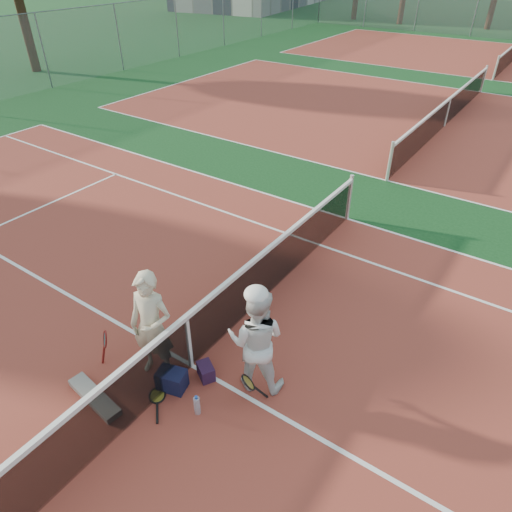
# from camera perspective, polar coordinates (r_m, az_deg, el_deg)

# --- Properties ---
(ground) EXTENTS (130.00, 130.00, 0.00)m
(ground) POSITION_cam_1_polar(r_m,az_deg,el_deg) (7.22, -8.06, -13.41)
(ground) COLOR #103B18
(ground) RESTS_ON ground
(court_main) EXTENTS (23.77, 10.97, 0.01)m
(court_main) POSITION_cam_1_polar(r_m,az_deg,el_deg) (7.22, -8.06, -13.39)
(court_main) COLOR maroon
(court_main) RESTS_ON ground
(court_far_a) EXTENTS (23.77, 10.97, 0.01)m
(court_far_a) POSITION_cam_1_polar(r_m,az_deg,el_deg) (18.05, 22.47, 14.79)
(court_far_a) COLOR maroon
(court_far_a) RESTS_ON ground
(net_main) EXTENTS (0.10, 10.98, 1.02)m
(net_main) POSITION_cam_1_polar(r_m,az_deg,el_deg) (6.85, -8.40, -10.53)
(net_main) COLOR black
(net_main) RESTS_ON ground
(net_far_a) EXTENTS (0.10, 10.98, 1.02)m
(net_far_a) POSITION_cam_1_polar(r_m,az_deg,el_deg) (17.91, 22.83, 16.30)
(net_far_a) COLOR black
(net_far_a) RESTS_ON ground
(player_a) EXTENTS (0.74, 0.59, 1.78)m
(player_a) POSITION_cam_1_polar(r_m,az_deg,el_deg) (6.63, -12.88, -8.53)
(player_a) COLOR beige
(player_a) RESTS_ON ground
(player_b) EXTENTS (1.00, 0.90, 1.69)m
(player_b) POSITION_cam_1_polar(r_m,az_deg,el_deg) (6.33, 0.03, -10.48)
(player_b) COLOR silver
(player_b) RESTS_ON ground
(racket_red) EXTENTS (0.32, 0.30, 0.59)m
(racket_red) POSITION_cam_1_polar(r_m,az_deg,el_deg) (7.35, -18.12, -10.78)
(racket_red) COLOR maroon
(racket_red) RESTS_ON ground
(racket_black_held) EXTENTS (0.45, 0.46, 0.51)m
(racket_black_held) POSITION_cam_1_polar(r_m,az_deg,el_deg) (6.53, -0.96, -16.31)
(racket_black_held) COLOR black
(racket_black_held) RESTS_ON ground
(racket_spare) EXTENTS (0.61, 0.62, 0.03)m
(racket_spare) POSITION_cam_1_polar(r_m,az_deg,el_deg) (6.92, -12.25, -16.66)
(racket_spare) COLOR black
(racket_spare) RESTS_ON ground
(sports_bag_navy) EXTENTS (0.46, 0.37, 0.32)m
(sports_bag_navy) POSITION_cam_1_polar(r_m,az_deg,el_deg) (6.87, -10.48, -14.97)
(sports_bag_navy) COLOR black
(sports_bag_navy) RESTS_ON ground
(sports_bag_purple) EXTENTS (0.35, 0.32, 0.24)m
(sports_bag_purple) POSITION_cam_1_polar(r_m,az_deg,el_deg) (6.96, -6.28, -14.13)
(sports_bag_purple) COLOR #26102C
(sports_bag_purple) RESTS_ON ground
(net_cover_canvas) EXTENTS (1.02, 0.36, 0.11)m
(net_cover_canvas) POSITION_cam_1_polar(r_m,az_deg,el_deg) (7.08, -19.53, -16.27)
(net_cover_canvas) COLOR slate
(net_cover_canvas) RESTS_ON ground
(water_bottle) EXTENTS (0.09, 0.09, 0.30)m
(water_bottle) POSITION_cam_1_polar(r_m,az_deg,el_deg) (6.54, -7.38, -18.06)
(water_bottle) COLOR silver
(water_bottle) RESTS_ON ground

